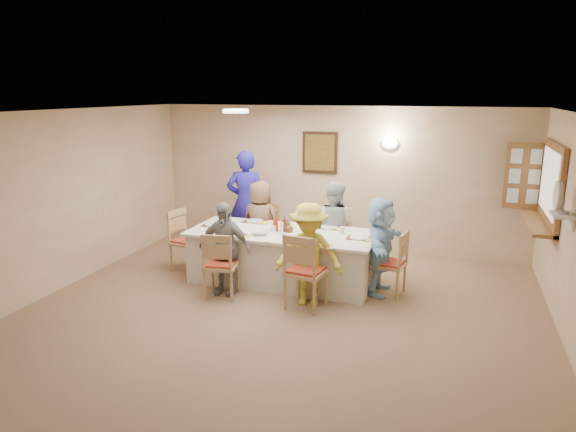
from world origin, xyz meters
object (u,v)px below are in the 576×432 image
(dining_table, at_px, (282,257))
(diner_right_end, at_px, (380,246))
(chair_front_right, at_px, (306,270))
(condiment_ketchup, at_px, (276,224))
(serving_hatch, at_px, (551,186))
(diner_back_left, at_px, (261,223))
(diner_back_right, at_px, (333,227))
(diner_front_left, at_px, (225,248))
(chair_front_left, at_px, (221,264))
(diner_front_right, at_px, (309,255))
(caregiver, at_px, (246,202))
(desk_fan, at_px, (560,201))
(chair_back_right, at_px, (335,241))
(chair_back_left, at_px, (263,233))
(chair_left_end, at_px, (188,241))
(chair_right_end, at_px, (389,263))

(dining_table, relative_size, diner_right_end, 1.99)
(chair_front_right, bearing_deg, condiment_ketchup, -40.75)
(serving_hatch, bearing_deg, diner_back_left, -178.30)
(condiment_ketchup, bearing_deg, diner_back_right, 44.46)
(condiment_ketchup, bearing_deg, chair_front_right, -48.65)
(diner_front_left, bearing_deg, diner_back_right, 48.33)
(dining_table, relative_size, chair_front_left, 2.90)
(dining_table, xyz_separation_m, diner_front_right, (0.60, -0.68, 0.30))
(diner_back_right, distance_m, diner_front_right, 1.36)
(diner_back_left, bearing_deg, condiment_ketchup, 131.73)
(serving_hatch, relative_size, chair_front_left, 1.61)
(caregiver, bearing_deg, diner_front_left, 84.73)
(desk_fan, relative_size, chair_back_right, 0.33)
(diner_back_right, height_order, caregiver, caregiver)
(chair_back_left, bearing_deg, caregiver, 150.01)
(diner_back_left, height_order, diner_back_right, diner_back_right)
(chair_front_left, bearing_deg, diner_front_right, 175.76)
(dining_table, bearing_deg, diner_right_end, 0.00)
(chair_back_right, xyz_separation_m, diner_back_right, (0.00, -0.12, 0.25))
(desk_fan, distance_m, diner_back_right, 3.22)
(diner_back_left, height_order, diner_front_right, diner_front_right)
(diner_front_right, bearing_deg, desk_fan, -5.39)
(diner_front_right, relative_size, condiment_ketchup, 6.14)
(condiment_ketchup, bearing_deg, diner_right_end, 0.22)
(dining_table, bearing_deg, chair_back_right, 53.13)
(chair_back_left, height_order, chair_front_left, chair_back_left)
(dining_table, height_order, caregiver, caregiver)
(diner_right_end, xyz_separation_m, condiment_ketchup, (-1.52, -0.01, 0.19))
(chair_back_left, relative_size, diner_back_right, 0.67)
(diner_back_right, distance_m, condiment_ketchup, 0.99)
(chair_front_left, distance_m, diner_right_end, 2.18)
(desk_fan, height_order, chair_front_left, desk_fan)
(chair_back_left, bearing_deg, chair_front_right, -45.24)
(chair_back_left, xyz_separation_m, chair_front_right, (1.20, -1.60, 0.03))
(chair_front_right, xyz_separation_m, diner_front_left, (-1.20, 0.12, 0.14))
(dining_table, xyz_separation_m, chair_front_right, (0.60, -0.80, 0.13))
(diner_front_right, distance_m, condiment_ketchup, 0.99)
(chair_left_end, bearing_deg, diner_front_right, -96.82)
(dining_table, xyz_separation_m, diner_back_right, (0.60, 0.68, 0.33))
(chair_front_left, relative_size, diner_front_left, 0.72)
(diner_right_end, height_order, condiment_ketchup, diner_right_end)
(chair_front_right, height_order, diner_front_right, diner_front_right)
(desk_fan, height_order, diner_front_left, desk_fan)
(chair_right_end, bearing_deg, diner_back_right, -115.54)
(chair_left_end, relative_size, chair_right_end, 1.06)
(desk_fan, xyz_separation_m, dining_table, (-3.45, 0.55, -1.17))
(chair_front_left, height_order, diner_front_right, diner_front_right)
(chair_front_right, height_order, diner_back_left, diner_back_left)
(diner_front_right, height_order, condiment_ketchup, diner_front_right)
(chair_back_right, relative_size, condiment_ketchup, 4.10)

